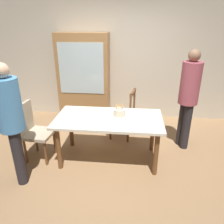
# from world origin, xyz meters

# --- Properties ---
(ground) EXTENTS (6.40, 6.40, 0.00)m
(ground) POSITION_xyz_m (0.00, 0.00, 0.00)
(ground) COLOR #93704C
(back_wall) EXTENTS (6.40, 0.10, 2.60)m
(back_wall) POSITION_xyz_m (0.00, 1.85, 1.30)
(back_wall) COLOR beige
(back_wall) RESTS_ON ground
(dining_table) EXTENTS (1.64, 0.86, 0.74)m
(dining_table) POSITION_xyz_m (0.00, 0.00, 0.64)
(dining_table) COLOR silver
(dining_table) RESTS_ON ground
(birthday_cake) EXTENTS (0.28, 0.28, 0.19)m
(birthday_cake) POSITION_xyz_m (0.16, 0.08, 0.79)
(birthday_cake) COLOR silver
(birthday_cake) RESTS_ON dining_table
(plate_near_celebrant) EXTENTS (0.22, 0.22, 0.01)m
(plate_near_celebrant) POSITION_xyz_m (-0.45, -0.19, 0.74)
(plate_near_celebrant) COLOR white
(plate_near_celebrant) RESTS_ON dining_table
(plate_far_side) EXTENTS (0.22, 0.22, 0.01)m
(plate_far_side) POSITION_xyz_m (-0.08, 0.19, 0.74)
(plate_far_side) COLOR white
(plate_far_side) RESTS_ON dining_table
(plate_near_guest) EXTENTS (0.22, 0.22, 0.01)m
(plate_near_guest) POSITION_xyz_m (0.49, -0.19, 0.74)
(plate_near_guest) COLOR white
(plate_near_guest) RESTS_ON dining_table
(fork_near_celebrant) EXTENTS (0.18, 0.05, 0.01)m
(fork_near_celebrant) POSITION_xyz_m (-0.61, -0.18, 0.74)
(fork_near_celebrant) COLOR silver
(fork_near_celebrant) RESTS_ON dining_table
(fork_far_side) EXTENTS (0.18, 0.04, 0.01)m
(fork_far_side) POSITION_xyz_m (-0.24, 0.20, 0.74)
(fork_far_side) COLOR silver
(fork_far_side) RESTS_ON dining_table
(chair_spindle_back) EXTENTS (0.51, 0.51, 0.95)m
(chair_spindle_back) POSITION_xyz_m (0.19, 0.75, 0.46)
(chair_spindle_back) COLOR tan
(chair_spindle_back) RESTS_ON ground
(chair_upholstered) EXTENTS (0.48, 0.47, 0.95)m
(chair_upholstered) POSITION_xyz_m (-1.21, -0.09, 0.53)
(chair_upholstered) COLOR tan
(chair_upholstered) RESTS_ON ground
(person_celebrant) EXTENTS (0.32, 0.32, 1.67)m
(person_celebrant) POSITION_xyz_m (-1.17, -0.65, 0.95)
(person_celebrant) COLOR #262328
(person_celebrant) RESTS_ON ground
(person_guest) EXTENTS (0.32, 0.32, 1.71)m
(person_guest) POSITION_xyz_m (1.28, 0.53, 0.98)
(person_guest) COLOR #262328
(person_guest) RESTS_ON ground
(china_cabinet) EXTENTS (1.10, 0.45, 1.90)m
(china_cabinet) POSITION_xyz_m (-0.73, 1.56, 0.95)
(china_cabinet) COLOR #9E7042
(china_cabinet) RESTS_ON ground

